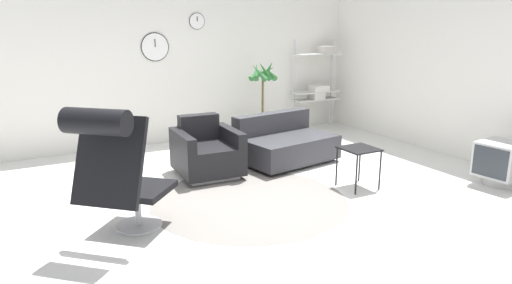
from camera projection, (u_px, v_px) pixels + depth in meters
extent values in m
plane|color=silver|center=(254.00, 191.00, 5.37)|extent=(12.00, 12.00, 0.00)
cube|color=silver|center=(173.00, 57.00, 7.38)|extent=(12.00, 0.06, 2.80)
cylinder|color=black|center=(155.00, 47.00, 7.17)|extent=(0.45, 0.01, 0.45)
cylinder|color=white|center=(155.00, 47.00, 7.17)|extent=(0.42, 0.02, 0.42)
cube|color=black|center=(155.00, 43.00, 7.14)|extent=(0.01, 0.01, 0.13)
cylinder|color=black|center=(197.00, 21.00, 7.40)|extent=(0.26, 0.01, 0.26)
cylinder|color=white|center=(197.00, 21.00, 7.40)|extent=(0.25, 0.02, 0.25)
cube|color=black|center=(197.00, 19.00, 7.38)|extent=(0.01, 0.01, 0.07)
cube|color=silver|center=(458.00, 61.00, 6.57)|extent=(0.06, 12.00, 2.80)
cylinder|color=slate|center=(249.00, 201.00, 5.06)|extent=(2.18, 2.18, 0.01)
cylinder|color=#BCBCC1|center=(139.00, 225.00, 4.42)|extent=(0.62, 0.62, 0.02)
cylinder|color=#BCBCC1|center=(138.00, 209.00, 4.38)|extent=(0.06, 0.06, 0.32)
cube|color=black|center=(137.00, 189.00, 4.33)|extent=(0.82, 0.82, 0.06)
cube|color=black|center=(109.00, 161.00, 3.84)|extent=(0.67, 0.66, 0.75)
cylinder|color=black|center=(96.00, 122.00, 3.62)|extent=(0.55, 0.53, 0.21)
cube|color=silver|center=(208.00, 173.00, 5.93)|extent=(0.66, 0.71, 0.06)
cube|color=black|center=(207.00, 158.00, 5.88)|extent=(0.57, 0.86, 0.35)
cube|color=black|center=(199.00, 127.00, 6.08)|extent=(0.54, 0.21, 0.34)
cube|color=black|center=(231.00, 148.00, 6.00)|extent=(0.16, 0.84, 0.54)
cube|color=black|center=(183.00, 154.00, 5.73)|extent=(0.16, 0.84, 0.54)
cube|color=black|center=(287.00, 161.00, 6.50)|extent=(1.28, 0.92, 0.05)
cube|color=#333338|center=(287.00, 148.00, 6.45)|extent=(1.42, 1.07, 0.33)
cube|color=#333338|center=(272.00, 122.00, 6.63)|extent=(1.32, 0.40, 0.29)
cube|color=black|center=(359.00, 149.00, 5.37)|extent=(0.40, 0.40, 0.02)
cylinder|color=black|center=(356.00, 175.00, 5.20)|extent=(0.02, 0.02, 0.47)
cylinder|color=black|center=(380.00, 170.00, 5.36)|extent=(0.02, 0.02, 0.47)
cylinder|color=black|center=(337.00, 167.00, 5.50)|extent=(0.02, 0.02, 0.47)
cylinder|color=black|center=(360.00, 163.00, 5.67)|extent=(0.02, 0.02, 0.47)
cylinder|color=#B7B7B7|center=(499.00, 180.00, 5.57)|extent=(0.36, 0.36, 0.12)
cube|color=#B7B7B7|center=(501.00, 159.00, 5.50)|extent=(0.55, 0.52, 0.42)
cube|color=#282D33|center=(490.00, 163.00, 5.36)|extent=(0.06, 0.41, 0.36)
cylinder|color=#333338|center=(263.00, 132.00, 7.87)|extent=(0.36, 0.36, 0.23)
cylinder|color=#382819|center=(263.00, 126.00, 7.84)|extent=(0.33, 0.33, 0.02)
cylinder|color=brown|center=(263.00, 102.00, 7.74)|extent=(0.04, 0.04, 0.79)
cone|color=#2D6B33|center=(268.00, 70.00, 7.67)|extent=(0.13, 0.32, 0.35)
cone|color=#2D6B33|center=(263.00, 72.00, 7.81)|extent=(0.41, 0.30, 0.27)
cone|color=#2D6B33|center=(257.00, 74.00, 7.72)|extent=(0.35, 0.20, 0.24)
cone|color=#2D6B33|center=(256.00, 72.00, 7.62)|extent=(0.24, 0.30, 0.31)
cone|color=#2D6B33|center=(259.00, 73.00, 7.51)|extent=(0.26, 0.32, 0.31)
cone|color=#2D6B33|center=(265.00, 71.00, 7.52)|extent=(0.29, 0.13, 0.34)
cone|color=#2D6B33|center=(271.00, 74.00, 7.56)|extent=(0.34, 0.30, 0.26)
cylinder|color=#BCBCC1|center=(294.00, 85.00, 8.40)|extent=(0.03, 0.03, 1.66)
cylinder|color=#BCBCC1|center=(331.00, 83.00, 8.79)|extent=(0.03, 0.03, 1.66)
cube|color=silver|center=(316.00, 99.00, 8.56)|extent=(0.91, 0.28, 0.02)
cube|color=silver|center=(316.00, 92.00, 8.53)|extent=(0.91, 0.28, 0.02)
cube|color=silver|center=(318.00, 54.00, 8.36)|extent=(0.91, 0.28, 0.02)
cube|color=beige|center=(317.00, 95.00, 8.53)|extent=(0.25, 0.24, 0.13)
cube|color=silver|center=(319.00, 88.00, 8.52)|extent=(0.33, 0.24, 0.11)
cube|color=#B7B2A8|center=(328.00, 50.00, 8.43)|extent=(0.32, 0.24, 0.13)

